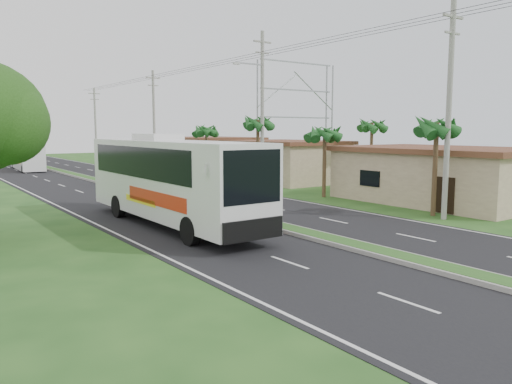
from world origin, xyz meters
TOP-DOWN VIEW (x-y plane):
  - ground at (0.00, 0.00)m, footprint 180.00×180.00m
  - road_asphalt at (0.00, 20.00)m, footprint 14.00×160.00m
  - median_strip at (0.00, 20.00)m, footprint 1.20×160.00m
  - lane_edge_left at (-6.70, 20.00)m, footprint 0.12×160.00m
  - lane_edge_right at (6.70, 20.00)m, footprint 0.12×160.00m
  - shop_near at (14.00, 6.00)m, footprint 8.60×12.60m
  - shop_mid at (14.00, 22.00)m, footprint 7.60×10.60m
  - shop_far at (14.00, 36.00)m, footprint 8.60×11.60m
  - palm_verge_a at (9.00, 3.00)m, footprint 2.40×2.40m
  - palm_verge_b at (9.40, 12.00)m, footprint 2.40×2.40m
  - palm_verge_c at (8.80, 19.00)m, footprint 2.40×2.40m
  - palm_verge_d at (9.30, 28.00)m, footprint 2.40×2.40m
  - palm_behind_shop at (17.50, 15.00)m, footprint 2.40×2.40m
  - utility_pole_a at (8.50, 2.00)m, footprint 1.60×0.28m
  - utility_pole_b at (8.47, 18.00)m, footprint 3.20×0.28m
  - utility_pole_c at (8.50, 38.00)m, footprint 1.60×0.28m
  - utility_pole_d at (8.50, 58.00)m, footprint 1.60×0.28m
  - billboard_lattice at (22.00, 30.00)m, footprint 10.18×1.18m
  - coach_bus_main at (-3.78, 8.76)m, footprint 2.98×13.72m
  - coach_bus_far at (-2.34, 49.55)m, footprint 2.94×10.89m
  - motorcyclist at (-2.00, 6.41)m, footprint 1.60×0.54m

SIDE VIEW (x-z plane):
  - ground at x=0.00m, z-range 0.00..0.00m
  - lane_edge_left at x=-6.70m, z-range 0.00..0.00m
  - lane_edge_right at x=6.70m, z-range 0.00..0.00m
  - road_asphalt at x=0.00m, z-range 0.00..0.02m
  - median_strip at x=0.00m, z-range 0.01..0.20m
  - motorcyclist at x=-2.00m, z-range -0.26..2.21m
  - shop_near at x=14.00m, z-range 0.02..3.54m
  - coach_bus_far at x=-2.34m, z-range 0.21..3.35m
  - shop_mid at x=14.00m, z-range 0.02..3.69m
  - shop_far at x=14.00m, z-range 0.02..3.84m
  - coach_bus_main at x=-3.78m, z-range 0.22..4.65m
  - palm_verge_b at x=9.40m, z-range 1.83..6.88m
  - palm_verge_d at x=9.30m, z-range 1.92..7.17m
  - palm_verge_a at x=9.00m, z-range 2.02..7.47m
  - palm_behind_shop at x=17.50m, z-range 2.11..7.76m
  - palm_verge_c at x=8.80m, z-range 2.20..8.05m
  - utility_pole_d at x=8.50m, z-range 0.17..10.67m
  - utility_pole_a at x=8.50m, z-range 0.17..11.17m
  - utility_pole_c at x=8.50m, z-range 0.17..11.17m
  - utility_pole_b at x=8.47m, z-range 0.26..12.26m
  - billboard_lattice at x=22.00m, z-range 0.79..12.86m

